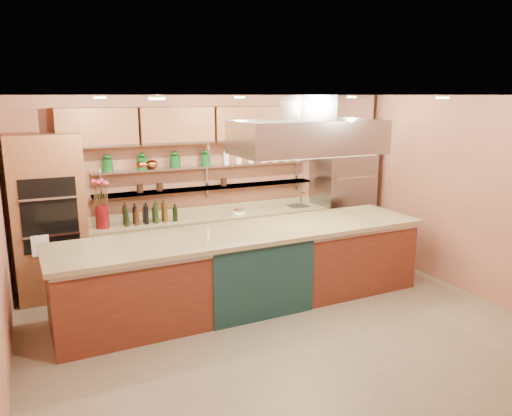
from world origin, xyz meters
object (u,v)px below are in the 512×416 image
refrigerator (342,196)px  flower_vase (102,217)px  green_canister (176,162)px  kitchen_scale (238,211)px  copper_kettle (152,164)px  island (247,268)px

refrigerator → flower_vase: 4.10m
flower_vase → refrigerator: bearing=-0.1°
refrigerator → green_canister: 3.03m
refrigerator → kitchen_scale: 1.99m
copper_kettle → green_canister: bearing=0.0°
island → green_canister: (-0.49, 1.60, 1.28)m
green_canister → island: bearing=-73.1°
flower_vase → island: bearing=-39.7°
flower_vase → copper_kettle: copper_kettle is taller
refrigerator → copper_kettle: bearing=176.0°
copper_kettle → refrigerator: bearing=-4.0°
refrigerator → kitchen_scale: size_ratio=11.86×
island → green_canister: 2.10m
island → copper_kettle: copper_kettle is taller
refrigerator → copper_kettle: refrigerator is taller
flower_vase → green_canister: (1.17, 0.22, 0.70)m
island → flower_vase: size_ratio=15.12×
kitchen_scale → green_canister: bearing=-171.8°
refrigerator → flower_vase: (-4.10, 0.01, 0.04)m
island → flower_vase: (-1.66, 1.38, 0.57)m
island → flower_vase: bearing=138.7°
green_canister → refrigerator: bearing=-4.5°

